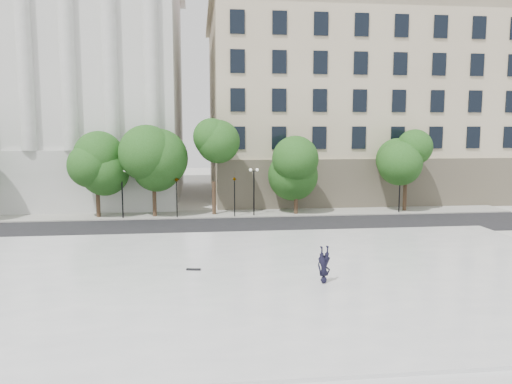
{
  "coord_description": "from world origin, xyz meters",
  "views": [
    {
      "loc": [
        0.17,
        -22.09,
        8.02
      ],
      "look_at": [
        3.91,
        10.0,
        3.89
      ],
      "focal_mm": 35.0,
      "sensor_mm": 36.0,
      "label": 1
    }
  ],
  "objects_px": {
    "traffic_light_west": "(176,178)",
    "skateboard": "(194,269)",
    "person_lying": "(324,278)",
    "traffic_light_east": "(234,178)"
  },
  "relations": [
    {
      "from": "traffic_light_west",
      "to": "traffic_light_east",
      "type": "xyz_separation_m",
      "value": [
        5.15,
        0.0,
        -0.05
      ]
    },
    {
      "from": "traffic_light_east",
      "to": "person_lying",
      "type": "xyz_separation_m",
      "value": [
        2.86,
        -21.13,
        -2.93
      ]
    },
    {
      "from": "traffic_light_west",
      "to": "skateboard",
      "type": "height_order",
      "value": "traffic_light_west"
    },
    {
      "from": "traffic_light_west",
      "to": "traffic_light_east",
      "type": "height_order",
      "value": "traffic_light_west"
    },
    {
      "from": "traffic_light_east",
      "to": "person_lying",
      "type": "relative_size",
      "value": 2.25
    },
    {
      "from": "traffic_light_west",
      "to": "skateboard",
      "type": "xyz_separation_m",
      "value": [
        1.6,
        -18.14,
        -3.19
      ]
    },
    {
      "from": "traffic_light_west",
      "to": "traffic_light_east",
      "type": "bearing_deg",
      "value": 0.0
    },
    {
      "from": "traffic_light_west",
      "to": "person_lying",
      "type": "height_order",
      "value": "traffic_light_west"
    },
    {
      "from": "person_lying",
      "to": "skateboard",
      "type": "height_order",
      "value": "person_lying"
    },
    {
      "from": "person_lying",
      "to": "skateboard",
      "type": "distance_m",
      "value": 7.08
    }
  ]
}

